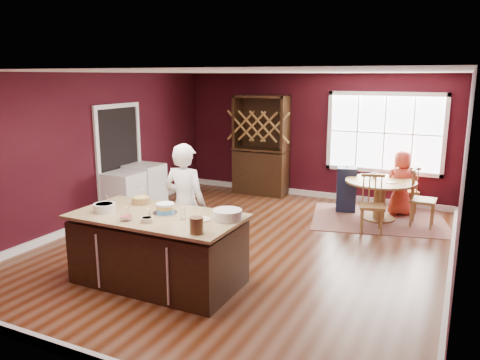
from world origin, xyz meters
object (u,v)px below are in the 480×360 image
Objects in this scene: layer_cake at (165,208)px; chair_south at (372,204)px; seated_woman at (401,183)px; dining_table at (380,192)px; chair_north at (407,189)px; dryer at (145,188)px; kitchen_island at (158,250)px; baker at (185,205)px; hutch at (261,145)px; toddler at (345,170)px; high_chair at (346,188)px; washer at (124,196)px; chair_east at (424,198)px.

chair_south is (2.05, 3.17, -0.49)m from layer_cake.
seated_woman reaches higher than chair_south.
dining_table is 0.83m from chair_north.
chair_south is at bearing 8.51° from dryer.
baker is (-0.02, 0.69, 0.43)m from kitchen_island.
toddler is at bearing -14.44° from hutch.
high_chair is (-0.70, 1.09, -0.04)m from chair_south.
baker reaches higher than kitchen_island.
seated_woman is at bearing -4.64° from high_chair.
baker is 4.82m from chair_north.
kitchen_island is 4.57m from dining_table.
chair_south reaches higher than toddler.
washer is (-3.60, -2.37, -0.01)m from high_chair.
seated_woman reaches higher than dining_table.
layer_cake is 0.32× the size of chair_south.
seated_woman is at bearing 41.28° from chair_east.
chair_east is 1.06× the size of chair_south.
dryer is (-4.30, -0.64, -0.03)m from chair_south.
layer_cake is 1.24× the size of toddler.
chair_east is 0.84× the size of seated_woman.
chair_north is at bearing 62.38° from kitchen_island.
kitchen_island is 0.56m from layer_cake.
chair_east is at bearing 21.46° from washer.
layer_cake is 0.31× the size of chair_east.
baker reaches higher than seated_woman.
kitchen_island is 8.40× the size of toddler.
seated_woman is at bearing 58.86° from dining_table.
kitchen_island is 2.19× the size of chair_south.
baker is 1.89× the size of high_chair.
dryer is (-2.17, 1.94, -0.40)m from baker.
washer is at bearing -161.57° from high_chair.
high_chair is at bearing 77.09° from chair_east.
layer_cake reaches higher than chair_south.
chair_east is 1.52m from high_chair.
baker reaches higher than layer_cake.
dining_table is 1.36× the size of dryer.
baker is 1.86× the size of dryer.
dryer reaches higher than high_chair.
layer_cake is 5.30m from chair_north.
high_chair is (1.43, 3.67, -0.41)m from baker.
layer_cake is 3.42m from dryer.
hutch is (-0.74, 4.83, 0.13)m from layer_cake.
chair_north is at bearing 62.45° from layer_cake.
toddler is (-1.14, -0.38, 0.34)m from chair_north.
layer_cake is at bearing -40.06° from washer.
hutch is (-0.67, 4.24, 0.24)m from baker.
hutch reaches higher than chair_south.
hutch reaches higher than kitchen_island.
chair_east is 3.73m from hutch.
chair_south reaches higher than high_chair.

